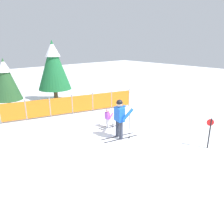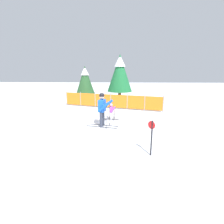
% 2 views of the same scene
% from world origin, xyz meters
% --- Properties ---
extents(ground_plane, '(60.00, 60.00, 0.00)m').
position_xyz_m(ground_plane, '(0.00, 0.00, 0.00)').
color(ground_plane, white).
extents(skier_adult, '(1.72, 0.85, 1.78)m').
position_xyz_m(skier_adult, '(0.15, 0.21, 1.06)').
color(skier_adult, black).
rests_on(skier_adult, ground_plane).
extents(skier_child, '(0.93, 0.50, 0.98)m').
position_xyz_m(skier_child, '(0.57, 1.52, 0.56)').
color(skier_child, black).
rests_on(skier_child, ground_plane).
extents(safety_fence, '(7.47, 2.20, 1.17)m').
position_xyz_m(safety_fence, '(0.39, 4.52, 0.58)').
color(safety_fence, gray).
rests_on(safety_fence, ground_plane).
extents(conifer_far, '(1.73, 1.73, 3.22)m').
position_xyz_m(conifer_far, '(-2.15, 7.83, 1.99)').
color(conifer_far, '#4C3823').
rests_on(conifer_far, ground_plane).
extents(conifer_near, '(2.29, 2.29, 4.24)m').
position_xyz_m(conifer_near, '(1.08, 7.84, 2.62)').
color(conifer_near, '#4C3823').
rests_on(conifer_near, ground_plane).
extents(trail_marker, '(0.21, 0.21, 1.27)m').
position_xyz_m(trail_marker, '(2.12, -2.89, 0.79)').
color(trail_marker, black).
rests_on(trail_marker, ground_plane).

